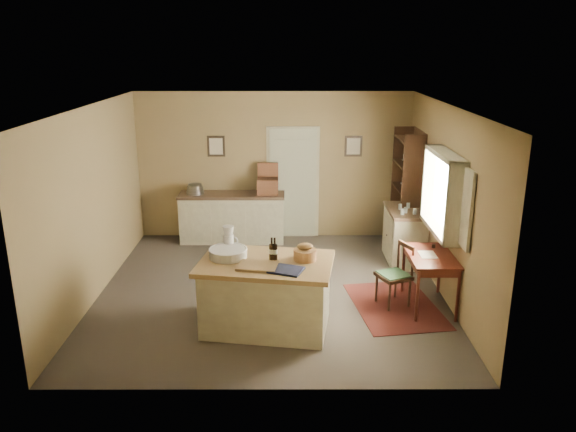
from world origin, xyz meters
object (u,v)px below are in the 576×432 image
Objects in this scene: desk_chair at (394,276)px; shelving_unit at (409,191)px; right_cabinet at (404,235)px; writing_desk at (431,261)px; work_island at (266,293)px; sideboard at (233,216)px.

shelving_unit is at bearing 50.12° from desk_chair.
shelving_unit is (0.16, 0.56, 0.60)m from right_cabinet.
right_cabinet is 0.84m from shelving_unit.
right_cabinet is (-0.00, 1.73, -0.22)m from writing_desk.
shelving_unit reaches higher than right_cabinet.
work_island reaches higher than right_cabinet.
work_island is at bearing -165.18° from writing_desk.
desk_chair reaches higher than writing_desk.
shelving_unit is at bearing 59.15° from work_island.
sideboard is 4.03m from writing_desk.
sideboard is 1.93× the size of writing_desk.
right_cabinet is (0.48, 1.67, 0.03)m from desk_chair.
shelving_unit reaches higher than sideboard.
sideboard is (-0.73, 3.32, -0.00)m from work_island.
writing_desk is 1.15× the size of desk_chair.
sideboard reaches higher than right_cabinet.
desk_chair is at bearing 29.06° from work_island.
right_cabinet is at bearing 54.90° from work_island.
desk_chair is at bearing -47.20° from sideboard.
writing_desk is at bearing -42.68° from sideboard.
writing_desk is 0.54m from desk_chair.
right_cabinet is at bearing 49.96° from desk_chair.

